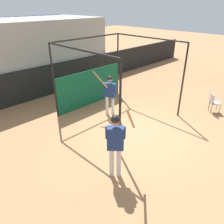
{
  "coord_description": "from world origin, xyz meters",
  "views": [
    {
      "loc": [
        -5.61,
        -4.07,
        4.37
      ],
      "look_at": [
        -0.95,
        0.58,
        1.05
      ],
      "focal_mm": 35.0,
      "sensor_mm": 36.0,
      "label": 1
    }
  ],
  "objects_px": {
    "baseball": "(111,122)",
    "player_batter": "(110,92)",
    "folding_chair": "(214,101)",
    "player_waiting": "(116,140)"
  },
  "relations": [
    {
      "from": "baseball",
      "to": "player_batter",
      "type": "bearing_deg",
      "value": 49.16
    },
    {
      "from": "player_batter",
      "to": "player_waiting",
      "type": "relative_size",
      "value": 0.86
    },
    {
      "from": "player_batter",
      "to": "baseball",
      "type": "distance_m",
      "value": 1.28
    },
    {
      "from": "player_batter",
      "to": "folding_chair",
      "type": "bearing_deg",
      "value": -148.58
    },
    {
      "from": "baseball",
      "to": "folding_chair",
      "type": "bearing_deg",
      "value": -32.49
    },
    {
      "from": "player_waiting",
      "to": "player_batter",
      "type": "bearing_deg",
      "value": 94.76
    },
    {
      "from": "player_waiting",
      "to": "baseball",
      "type": "height_order",
      "value": "player_waiting"
    },
    {
      "from": "player_batter",
      "to": "folding_chair",
      "type": "xyz_separation_m",
      "value": [
        3.35,
        -3.05,
        -0.53
      ]
    },
    {
      "from": "folding_chair",
      "to": "baseball",
      "type": "xyz_separation_m",
      "value": [
        -3.86,
        2.46,
        -0.48
      ]
    },
    {
      "from": "player_waiting",
      "to": "folding_chair",
      "type": "height_order",
      "value": "player_waiting"
    }
  ]
}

